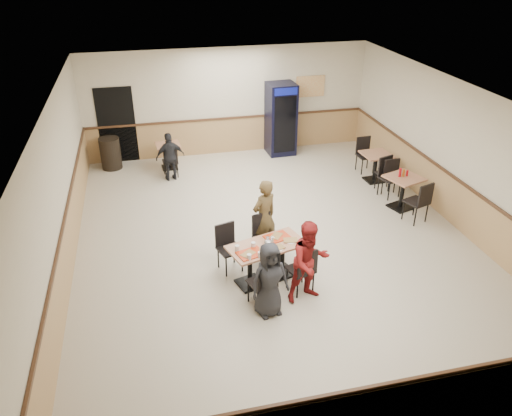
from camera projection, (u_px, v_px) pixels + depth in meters
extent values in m
plane|color=beige|center=(273.00, 238.00, 10.43)|extent=(10.00, 10.00, 0.00)
plane|color=silver|center=(276.00, 97.00, 9.01)|extent=(10.00, 10.00, 0.00)
plane|color=beige|center=(228.00, 102.00, 14.01)|extent=(8.00, 0.00, 8.00)
plane|color=beige|center=(394.00, 356.00, 5.43)|extent=(8.00, 0.00, 8.00)
plane|color=beige|center=(59.00, 194.00, 8.92)|extent=(0.00, 10.00, 10.00)
plane|color=beige|center=(457.00, 155.00, 10.53)|extent=(0.00, 10.00, 10.00)
cube|color=tan|center=(229.00, 136.00, 14.47)|extent=(7.98, 0.03, 1.00)
cube|color=tan|center=(448.00, 197.00, 11.00)|extent=(0.03, 9.98, 1.00)
cube|color=#472B19|center=(229.00, 118.00, 14.21)|extent=(7.98, 0.04, 0.06)
cube|color=black|center=(117.00, 125.00, 13.58)|extent=(1.00, 0.02, 2.10)
cube|color=orange|center=(310.00, 86.00, 14.32)|extent=(0.85, 0.02, 0.60)
cube|color=black|center=(250.00, 283.00, 9.03)|extent=(0.55, 0.55, 0.04)
cylinder|color=black|center=(250.00, 267.00, 8.87)|extent=(0.09, 0.09, 0.67)
cube|color=#AF7555|center=(250.00, 251.00, 8.71)|extent=(0.85, 0.85, 0.04)
cube|color=black|center=(282.00, 272.00, 9.33)|extent=(0.55, 0.55, 0.04)
cylinder|color=black|center=(282.00, 256.00, 9.17)|extent=(0.09, 0.09, 0.67)
cube|color=#AF7555|center=(283.00, 241.00, 9.00)|extent=(0.85, 0.85, 0.04)
imported|color=black|center=(269.00, 280.00, 8.05)|extent=(0.72, 0.54, 1.33)
imported|color=maroon|center=(310.00, 262.00, 8.35)|extent=(0.83, 0.70, 1.50)
imported|color=brown|center=(264.00, 217.00, 9.66)|extent=(0.67, 0.59, 1.55)
imported|color=black|center=(170.00, 157.00, 12.71)|extent=(0.79, 0.44, 1.27)
cube|color=#BB2D0C|center=(251.00, 254.00, 8.58)|extent=(0.51, 0.43, 0.02)
cube|color=#BB2D0C|center=(277.00, 237.00, 9.06)|extent=(0.51, 0.43, 0.02)
cylinder|color=white|center=(276.00, 237.00, 9.08)|extent=(0.23, 0.23, 0.01)
cube|color=#BD7649|center=(276.00, 236.00, 9.08)|extent=(0.29, 0.30, 0.02)
cylinder|color=white|center=(290.00, 241.00, 8.96)|extent=(0.23, 0.23, 0.01)
cube|color=#BD7649|center=(290.00, 240.00, 8.95)|extent=(0.28, 0.20, 0.02)
cylinder|color=white|center=(248.00, 255.00, 8.56)|extent=(0.23, 0.23, 0.01)
cube|color=#BD7649|center=(248.00, 254.00, 8.56)|extent=(0.30, 0.29, 0.02)
cylinder|color=white|center=(277.00, 248.00, 8.74)|extent=(0.23, 0.23, 0.01)
cube|color=#BD7649|center=(277.00, 248.00, 8.73)|extent=(0.30, 0.25, 0.02)
cylinder|color=white|center=(267.00, 251.00, 8.67)|extent=(0.23, 0.23, 0.01)
cube|color=#BD7649|center=(267.00, 250.00, 8.66)|extent=(0.26, 0.17, 0.02)
cylinder|color=silver|center=(253.00, 245.00, 8.75)|extent=(0.08, 0.08, 0.10)
cylinder|color=silver|center=(237.00, 248.00, 8.66)|extent=(0.08, 0.08, 0.10)
cylinder|color=silver|center=(260.00, 254.00, 8.48)|extent=(0.08, 0.08, 0.10)
cylinder|color=silver|center=(249.00, 257.00, 8.42)|extent=(0.08, 0.08, 0.10)
cylinder|color=silver|center=(272.00, 240.00, 8.87)|extent=(0.07, 0.07, 0.12)
cylinder|color=silver|center=(268.00, 240.00, 8.88)|extent=(0.07, 0.07, 0.12)
ellipsoid|color=white|center=(268.00, 243.00, 8.81)|extent=(0.15, 0.15, 0.10)
cube|color=black|center=(400.00, 207.00, 11.62)|extent=(0.59, 0.59, 0.04)
cylinder|color=black|center=(402.00, 192.00, 11.45)|extent=(0.09, 0.09, 0.71)
cube|color=#AF7555|center=(404.00, 178.00, 11.27)|extent=(0.92, 0.92, 0.04)
cube|color=black|center=(374.00, 180.00, 12.93)|extent=(0.48, 0.48, 0.04)
cylinder|color=black|center=(375.00, 167.00, 12.76)|extent=(0.09, 0.09, 0.68)
cube|color=#AF7555|center=(377.00, 154.00, 12.60)|extent=(0.74, 0.74, 0.04)
cylinder|color=#AE0C15|center=(400.00, 173.00, 11.24)|extent=(0.06, 0.06, 0.20)
cylinder|color=#B05B17|center=(404.00, 173.00, 11.26)|extent=(0.06, 0.06, 0.17)
cylinder|color=#AE0C15|center=(407.00, 173.00, 11.29)|extent=(0.05, 0.05, 0.14)
cube|color=black|center=(170.00, 167.00, 13.66)|extent=(0.43, 0.43, 0.04)
cylinder|color=black|center=(169.00, 156.00, 13.50)|extent=(0.08, 0.08, 0.62)
cube|color=#AF7555|center=(168.00, 145.00, 13.35)|extent=(0.67, 0.67, 0.04)
cube|color=black|center=(281.00, 119.00, 14.18)|extent=(0.80, 0.78, 2.03)
cube|color=black|center=(285.00, 125.00, 13.88)|extent=(0.62, 0.04, 1.61)
cube|color=navy|center=(286.00, 92.00, 13.43)|extent=(0.64, 0.05, 0.19)
cylinder|color=black|center=(111.00, 153.00, 13.46)|extent=(0.54, 0.54, 0.86)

